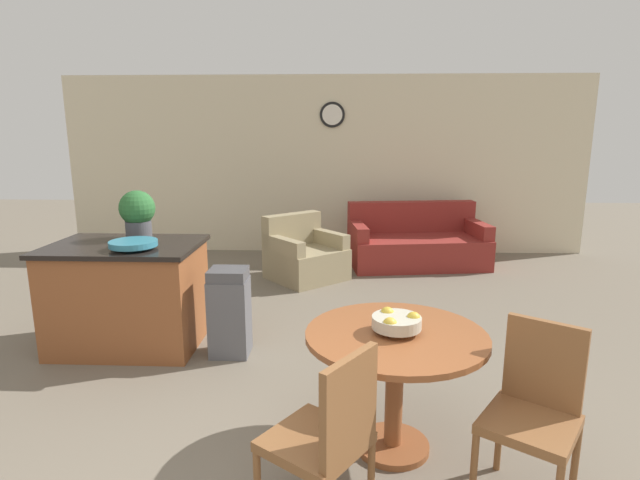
% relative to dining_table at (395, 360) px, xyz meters
% --- Properties ---
extents(wall_back, '(8.00, 0.09, 2.70)m').
position_rel_dining_table_xyz_m(wall_back, '(-0.58, 5.09, 0.78)').
color(wall_back, beige).
rests_on(wall_back, ground_plane).
extents(dining_table, '(1.04, 1.04, 0.74)m').
position_rel_dining_table_xyz_m(dining_table, '(0.00, 0.00, 0.00)').
color(dining_table, brown).
rests_on(dining_table, ground_plane).
extents(dining_chair_near_left, '(0.59, 0.59, 0.93)m').
position_rel_dining_table_xyz_m(dining_chair_near_left, '(-0.37, -0.66, -0.05)').
color(dining_chair_near_left, brown).
rests_on(dining_chair_near_left, ground_plane).
extents(dining_chair_near_right, '(0.59, 0.59, 0.93)m').
position_rel_dining_table_xyz_m(dining_chair_near_right, '(0.66, -0.37, -0.05)').
color(dining_chair_near_right, brown).
rests_on(dining_chair_near_right, ground_plane).
extents(fruit_bowl, '(0.28, 0.28, 0.12)m').
position_rel_dining_table_xyz_m(fruit_bowl, '(0.00, 0.00, 0.23)').
color(fruit_bowl, '#B7B29E').
rests_on(fruit_bowl, dining_table).
extents(kitchen_island, '(1.27, 0.89, 0.92)m').
position_rel_dining_table_xyz_m(kitchen_island, '(-2.18, 1.41, -0.11)').
color(kitchen_island, brown).
rests_on(kitchen_island, ground_plane).
extents(teal_bowl, '(0.38, 0.38, 0.07)m').
position_rel_dining_table_xyz_m(teal_bowl, '(-2.01, 1.22, 0.39)').
color(teal_bowl, teal).
rests_on(teal_bowl, kitchen_island).
extents(potted_plant, '(0.31, 0.31, 0.43)m').
position_rel_dining_table_xyz_m(potted_plant, '(-2.13, 1.64, 0.58)').
color(potted_plant, '#4C4C51').
rests_on(potted_plant, kitchen_island).
extents(trash_bin, '(0.32, 0.29, 0.75)m').
position_rel_dining_table_xyz_m(trash_bin, '(-1.25, 1.26, -0.20)').
color(trash_bin, '#56565B').
rests_on(trash_bin, ground_plane).
extents(couch, '(1.97, 1.20, 0.86)m').
position_rel_dining_table_xyz_m(couch, '(0.76, 4.30, -0.28)').
color(couch, maroon).
rests_on(couch, ground_plane).
extents(armchair, '(1.16, 1.16, 0.81)m').
position_rel_dining_table_xyz_m(armchair, '(-0.78, 3.54, -0.29)').
color(armchair, '#998966').
rests_on(armchair, ground_plane).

